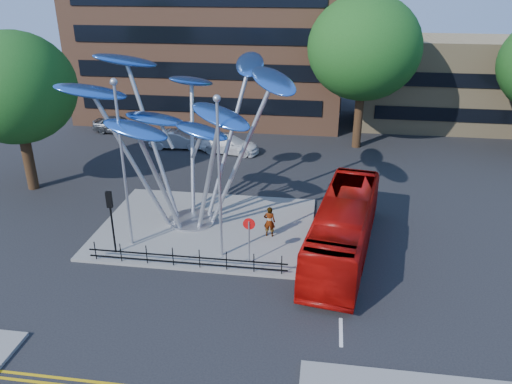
% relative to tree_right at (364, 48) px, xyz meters
% --- Properties ---
extents(ground, '(120.00, 120.00, 0.00)m').
position_rel_tree_right_xyz_m(ground, '(-8.00, -22.00, -8.04)').
color(ground, black).
rests_on(ground, ground).
extents(traffic_island, '(12.00, 9.00, 0.15)m').
position_rel_tree_right_xyz_m(traffic_island, '(-9.00, -16.00, -7.96)').
color(traffic_island, slate).
rests_on(traffic_island, ground).
extents(low_building_near, '(15.00, 8.00, 8.00)m').
position_rel_tree_right_xyz_m(low_building_near, '(8.00, 8.00, -4.04)').
color(low_building_near, tan).
rests_on(low_building_near, ground).
extents(tree_right, '(8.80, 8.80, 12.11)m').
position_rel_tree_right_xyz_m(tree_right, '(0.00, 0.00, 0.00)').
color(tree_right, black).
rests_on(tree_right, ground).
extents(tree_left, '(7.60, 7.60, 10.32)m').
position_rel_tree_right_xyz_m(tree_left, '(-22.00, -12.00, -1.24)').
color(tree_left, black).
rests_on(tree_left, ground).
extents(leaf_sculpture, '(12.72, 9.54, 9.51)m').
position_rel_tree_right_xyz_m(leaf_sculpture, '(-10.07, -15.32, -1.16)').
color(leaf_sculpture, '#9EA0A5').
rests_on(leaf_sculpture, traffic_island).
extents(street_lamp_left, '(0.36, 0.36, 8.80)m').
position_rel_tree_right_xyz_m(street_lamp_left, '(-12.50, -18.50, -2.68)').
color(street_lamp_left, '#9EA0A5').
rests_on(street_lamp_left, traffic_island).
extents(street_lamp_right, '(0.36, 0.36, 8.30)m').
position_rel_tree_right_xyz_m(street_lamp_right, '(-7.50, -19.00, -2.94)').
color(street_lamp_right, '#9EA0A5').
rests_on(street_lamp_right, traffic_island).
extents(traffic_light_island, '(0.28, 0.18, 3.42)m').
position_rel_tree_right_xyz_m(traffic_light_island, '(-13.00, -19.50, -5.42)').
color(traffic_light_island, black).
rests_on(traffic_light_island, traffic_island).
extents(no_entry_sign_island, '(0.60, 0.10, 2.45)m').
position_rel_tree_right_xyz_m(no_entry_sign_island, '(-6.00, -19.48, -6.22)').
color(no_entry_sign_island, '#9EA0A5').
rests_on(no_entry_sign_island, traffic_island).
extents(pedestrian_railing_front, '(10.00, 0.06, 1.00)m').
position_rel_tree_right_xyz_m(pedestrian_railing_front, '(-9.00, -20.30, -7.48)').
color(pedestrian_railing_front, black).
rests_on(pedestrian_railing_front, traffic_island).
extents(red_bus, '(4.25, 11.15, 3.03)m').
position_rel_tree_right_xyz_m(red_bus, '(-1.40, -17.67, -6.52)').
color(red_bus, '#AA0B07').
rests_on(red_bus, ground).
extents(pedestrian, '(0.66, 0.45, 1.75)m').
position_rel_tree_right_xyz_m(pedestrian, '(-5.33, -16.62, -7.01)').
color(pedestrian, gray).
rests_on(pedestrian, traffic_island).
extents(parked_car_left, '(4.76, 2.40, 1.55)m').
position_rel_tree_right_xyz_m(parked_car_left, '(-21.24, 0.92, -7.26)').
color(parked_car_left, '#464A4E').
rests_on(parked_car_left, ground).
extents(parked_car_mid, '(4.57, 1.84, 1.48)m').
position_rel_tree_right_xyz_m(parked_car_mid, '(-14.71, -2.45, -7.30)').
color(parked_car_mid, '#A8ABB0').
rests_on(parked_car_mid, ground).
extents(parked_car_right, '(5.06, 2.67, 1.40)m').
position_rel_tree_right_xyz_m(parked_car_right, '(-10.21, -2.98, -7.34)').
color(parked_car_right, silver).
rests_on(parked_car_right, ground).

